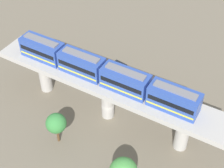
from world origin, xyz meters
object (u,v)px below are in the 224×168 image
Objects in this scene: parked_car_white at (118,69)px; parked_car_orange at (165,105)px; train at (103,72)px; tree_near_viaduct at (56,123)px.

parked_car_orange is (3.94, 10.47, 0.00)m from parked_car_white.
train is 5.32× the size of tree_near_viaduct.
tree_near_viaduct is at bearing -50.11° from parked_car_orange.
tree_near_viaduct is (13.22, -10.51, 2.96)m from parked_car_orange.
tree_near_viaduct is (7.67, -2.83, -4.63)m from train.
train reaches higher than parked_car_orange.
parked_car_orange is at bearing 141.53° from tree_near_viaduct.
train is at bearing 159.75° from tree_near_viaduct.
train is at bearing 24.77° from parked_car_white.
train is 12.47m from parked_car_white.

